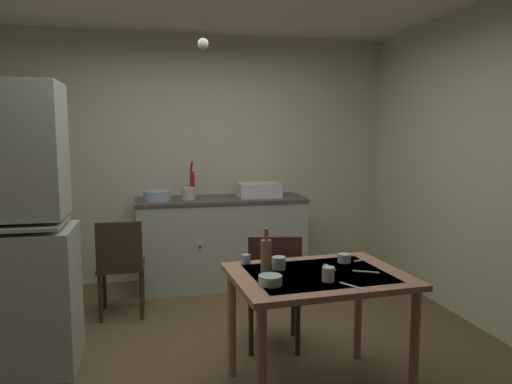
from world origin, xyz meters
name	(u,v)px	position (x,y,z in m)	size (l,w,h in m)	color
ground_plane	(230,359)	(0.00, 0.00, 0.00)	(5.23, 5.23, 0.00)	brown
wall_back	(198,159)	(0.00, 2.08, 1.33)	(4.33, 0.10, 2.65)	beige
wall_right	(503,169)	(2.17, 0.00, 1.33)	(0.10, 4.16, 2.65)	beige
counter_cabinet	(221,241)	(0.20, 1.71, 0.47)	(1.75, 0.64, 0.93)	#B2B9A3
sink_basin	(259,190)	(0.61, 1.71, 1.01)	(0.44, 0.34, 0.15)	white
hand_pump	(192,182)	(-0.09, 1.76, 1.10)	(0.05, 0.27, 0.39)	#B21E19
mixing_bowl_counter	(157,196)	(-0.45, 1.66, 0.98)	(0.27, 0.27, 0.10)	#9EB2C6
stoneware_crock	(189,193)	(-0.14, 1.67, 0.99)	(0.14, 0.14, 0.12)	beige
dining_table	(318,290)	(0.46, -0.54, 0.66)	(1.09, 0.86, 0.76)	tan
chair_far_side	(274,289)	(0.35, 0.09, 0.47)	(0.47, 0.47, 0.88)	#3B2617
chair_by_counter	(121,265)	(-0.79, 1.01, 0.47)	(0.40, 0.40, 0.87)	#382A16
serving_bowl_wide	(270,280)	(0.12, -0.69, 0.79)	(0.13, 0.13, 0.05)	#ADD1C1
mug_tall	(279,263)	(0.25, -0.40, 0.80)	(0.09, 0.09, 0.08)	#ADD1C1
teacup_mint	(246,259)	(0.08, -0.22, 0.79)	(0.06, 0.06, 0.06)	#9EB2C6
teacup_cream	(328,274)	(0.46, -0.70, 0.80)	(0.07, 0.07, 0.08)	white
mug_dark	(344,258)	(0.71, -0.34, 0.79)	(0.08, 0.08, 0.06)	#ADD1C1
glass_bottle	(266,256)	(0.14, -0.50, 0.88)	(0.07, 0.07, 0.28)	olive
table_knife	(354,286)	(0.56, -0.82, 0.76)	(0.20, 0.02, 0.01)	silver
teaspoon_near_bowl	(330,267)	(0.58, -0.43, 0.76)	(0.14, 0.02, 0.01)	beige
teaspoon_by_cup	(363,260)	(0.86, -0.32, 0.76)	(0.15, 0.02, 0.01)	beige
serving_spoon	(366,272)	(0.76, -0.58, 0.76)	(0.16, 0.02, 0.01)	beige
pendant_bulb	(203,44)	(-0.12, 0.35, 2.25)	(0.08, 0.08, 0.08)	#F9EFCC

